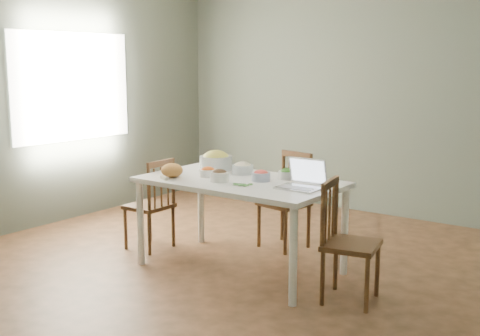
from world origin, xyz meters
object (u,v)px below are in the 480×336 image
Objects in this scene: chair_far at (284,201)px; laptop at (299,175)px; dining_table at (240,225)px; chair_left at (149,204)px; bread_boule at (172,170)px; chair_right at (351,242)px; bowl_squash at (216,161)px.

laptop reaches higher than chair_far.
chair_left reaches higher than dining_table.
dining_table is 0.76m from chair_far.
bread_boule is (-0.51, -1.02, 0.39)m from chair_far.
chair_right is 2.74× the size of laptop.
laptop is (0.59, -0.03, 0.51)m from dining_table.
bowl_squash reaches higher than chair_left.
bowl_squash is at bearing 163.77° from laptop.
chair_left is at bearing 77.21° from chair_right.
chair_right is at bearing -26.28° from chair_far.
laptop is at bearing -15.01° from bowl_squash.
chair_far is 1.00× the size of chair_right.
bread_boule is at bearing -154.02° from dining_table.
laptop is (-0.49, 0.05, 0.45)m from chair_right.
chair_right is at bearing -12.02° from bowl_squash.
chair_far is at bearing 49.76° from bowl_squash.
laptop is at bearing 11.46° from bread_boule.
bowl_squash is at bearing 81.30° from bread_boule.
chair_far is at bearing 63.54° from bread_boule.
laptop is at bearing 73.26° from chair_right.
chair_left is at bearing 178.57° from laptop.
bread_boule is 0.57× the size of laptop.
bowl_squash reaches higher than chair_right.
chair_far is 0.78m from bowl_squash.
laptop reaches higher than bowl_squash.
laptop is (0.62, -0.79, 0.45)m from chair_far.
chair_far is 1.20m from bread_boule.
chair_far is 1.29m from chair_left.
chair_far reaches higher than chair_left.
chair_left is (-1.03, -0.78, -0.02)m from chair_far.
chair_left is (-1.06, -0.03, 0.04)m from dining_table.
chair_right is 1.67m from bread_boule.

